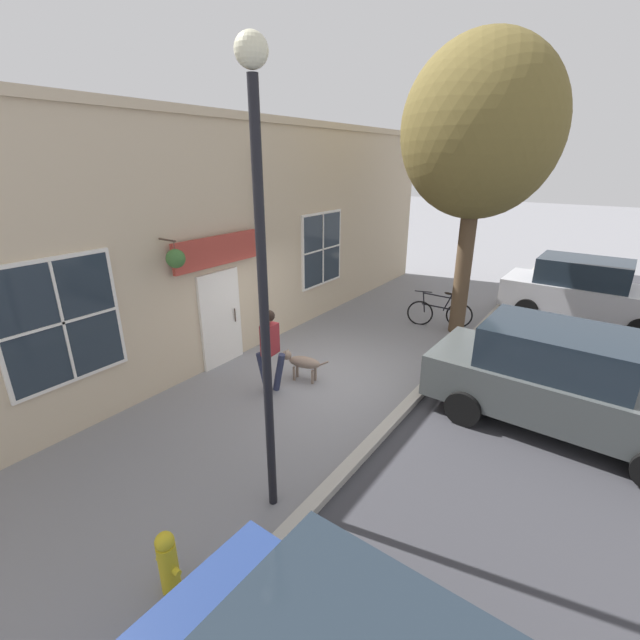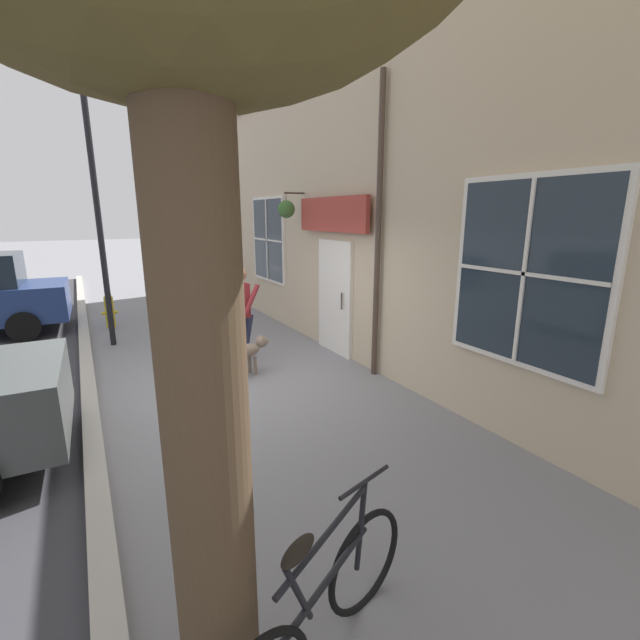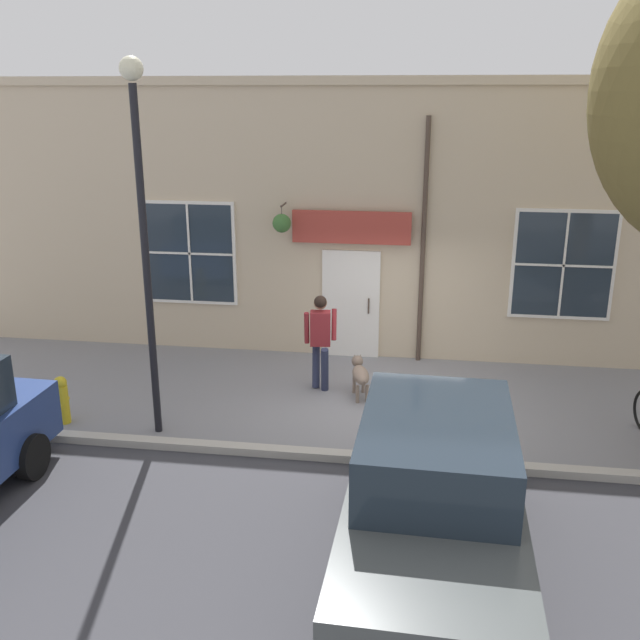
{
  "view_description": "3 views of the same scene",
  "coord_description": "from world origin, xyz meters",
  "px_view_note": "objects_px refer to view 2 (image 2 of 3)",
  "views": [
    {
      "loc": [
        4.59,
        -6.62,
        4.29
      ],
      "look_at": [
        -0.22,
        0.23,
        1.14
      ],
      "focal_mm": 24.0,
      "sensor_mm": 36.0,
      "label": 1
    },
    {
      "loc": [
        1.89,
        5.92,
        2.55
      ],
      "look_at": [
        -0.55,
        1.56,
        1.31
      ],
      "focal_mm": 24.0,
      "sensor_mm": 36.0,
      "label": 2
    },
    {
      "loc": [
        10.87,
        0.54,
        4.93
      ],
      "look_at": [
        -0.2,
        -1.07,
        1.34
      ],
      "focal_mm": 40.0,
      "sensor_mm": 36.0,
      "label": 3
    }
  ],
  "objects_px": {
    "dog_on_leash": "(245,351)",
    "fire_hydrant": "(110,310)",
    "leaning_bicycle": "(320,613)",
    "street_lamp": "(92,163)",
    "pedestrian_walking": "(241,305)"
  },
  "relations": [
    {
      "from": "street_lamp",
      "to": "leaning_bicycle",
      "type": "bearing_deg",
      "value": 94.13
    },
    {
      "from": "dog_on_leash",
      "to": "fire_hydrant",
      "type": "height_order",
      "value": "fire_hydrant"
    },
    {
      "from": "dog_on_leash",
      "to": "fire_hydrant",
      "type": "xyz_separation_m",
      "value": [
        1.68,
        -4.48,
        -0.01
      ]
    },
    {
      "from": "leaning_bicycle",
      "to": "fire_hydrant",
      "type": "distance_m",
      "value": 9.11
    },
    {
      "from": "dog_on_leash",
      "to": "pedestrian_walking",
      "type": "bearing_deg",
      "value": -106.46
    },
    {
      "from": "dog_on_leash",
      "to": "fire_hydrant",
      "type": "distance_m",
      "value": 4.78
    },
    {
      "from": "dog_on_leash",
      "to": "street_lamp",
      "type": "bearing_deg",
      "value": -59.13
    },
    {
      "from": "pedestrian_walking",
      "to": "leaning_bicycle",
      "type": "xyz_separation_m",
      "value": [
        1.41,
        5.33,
        -0.64
      ]
    },
    {
      "from": "pedestrian_walking",
      "to": "leaning_bicycle",
      "type": "height_order",
      "value": "pedestrian_walking"
    },
    {
      "from": "fire_hydrant",
      "to": "leaning_bicycle",
      "type": "bearing_deg",
      "value": 93.01
    },
    {
      "from": "leaning_bicycle",
      "to": "dog_on_leash",
      "type": "bearing_deg",
      "value": -104.55
    },
    {
      "from": "leaning_bicycle",
      "to": "fire_hydrant",
      "type": "xyz_separation_m",
      "value": [
        0.48,
        -9.1,
        0.02
      ]
    },
    {
      "from": "pedestrian_walking",
      "to": "street_lamp",
      "type": "distance_m",
      "value": 3.83
    },
    {
      "from": "pedestrian_walking",
      "to": "leaning_bicycle",
      "type": "distance_m",
      "value": 5.55
    },
    {
      "from": "dog_on_leash",
      "to": "leaning_bicycle",
      "type": "xyz_separation_m",
      "value": [
        1.2,
        4.62,
        -0.03
      ]
    }
  ]
}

